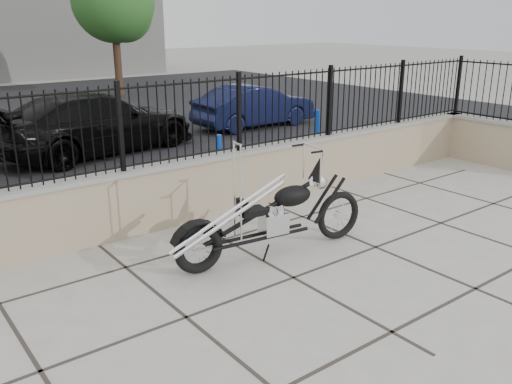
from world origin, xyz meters
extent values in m
plane|color=#99968E|center=(0.00, 0.00, 0.00)|extent=(90.00, 90.00, 0.00)
plane|color=black|center=(0.00, 12.50, 0.00)|extent=(30.00, 30.00, 0.00)
cube|color=gray|center=(0.00, 2.50, 0.48)|extent=(14.00, 0.36, 0.96)
cube|color=gray|center=(6.85, 1.30, 0.48)|extent=(0.36, 2.50, 0.96)
cube|color=black|center=(0.00, 2.50, 1.56)|extent=(14.00, 0.08, 1.20)
cube|color=black|center=(6.85, 1.30, 1.56)|extent=(0.08, 2.30, 1.20)
imported|color=black|center=(0.58, 7.54, 0.70)|extent=(5.10, 2.85, 1.40)
imported|color=#0E1333|center=(5.38, 7.84, 0.60)|extent=(3.62, 1.26, 1.19)
cylinder|color=#0B1EAA|center=(1.69, 4.14, 0.43)|extent=(0.12, 0.12, 0.85)
cylinder|color=#0C61B9|center=(5.22, 5.09, 0.43)|extent=(0.13, 0.13, 0.86)
cylinder|color=#382619|center=(5.03, 16.34, 1.48)|extent=(0.30, 0.30, 2.97)
camera|label=1|loc=(-3.96, -4.43, 3.02)|focal=38.00mm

